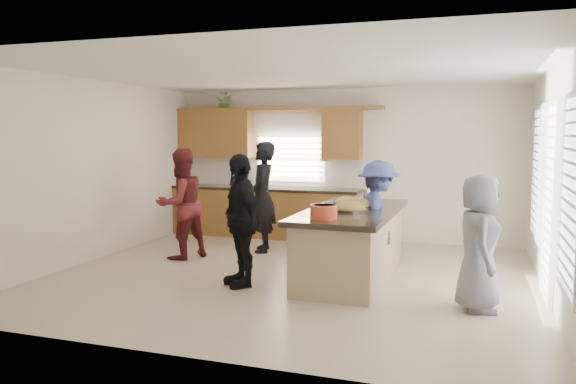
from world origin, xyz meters
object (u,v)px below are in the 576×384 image
(island, at_px, (352,245))
(woman_right_back, at_px, (378,217))
(woman_left_mid, at_px, (181,204))
(salad_bowl, at_px, (324,211))
(woman_left_front, at_px, (240,220))
(woman_left_back, at_px, (263,197))
(woman_right_front, at_px, (479,243))

(island, bearing_deg, woman_right_back, 54.47)
(island, relative_size, woman_left_mid, 1.56)
(salad_bowl, height_order, woman_left_front, woman_left_front)
(woman_left_front, bearing_deg, woman_left_back, 150.64)
(island, distance_m, salad_bowl, 1.14)
(salad_bowl, bearing_deg, woman_left_front, 173.67)
(woman_left_front, relative_size, woman_right_back, 1.07)
(salad_bowl, height_order, woman_right_back, woman_right_back)
(salad_bowl, bearing_deg, woman_left_mid, 154.20)
(island, xyz_separation_m, woman_left_mid, (-2.80, 0.32, 0.42))
(island, relative_size, woman_left_back, 1.48)
(woman_left_front, relative_size, woman_right_front, 1.12)
(island, height_order, woman_left_front, woman_left_front)
(salad_bowl, height_order, woman_left_back, woman_left_back)
(woman_left_mid, relative_size, woman_right_back, 1.08)
(salad_bowl, xyz_separation_m, woman_right_back, (0.43, 1.36, -0.24))
(woman_left_mid, distance_m, woman_left_front, 1.91)
(island, xyz_separation_m, woman_left_front, (-1.28, -0.84, 0.41))
(island, distance_m, woman_right_back, 0.60)
(island, distance_m, woman_right_front, 1.92)
(woman_left_front, height_order, woman_right_front, woman_left_front)
(island, height_order, woman_right_back, woman_right_back)
(woman_left_back, distance_m, woman_right_back, 2.23)
(island, height_order, salad_bowl, salad_bowl)
(woman_left_back, relative_size, woman_right_front, 1.20)
(woman_left_mid, bearing_deg, woman_right_back, 118.79)
(woman_left_front, distance_m, woman_right_front, 2.93)
(woman_right_back, xyz_separation_m, woman_right_front, (1.35, -1.34, -0.04))
(salad_bowl, bearing_deg, woman_right_back, 72.41)
(salad_bowl, relative_size, woman_left_front, 0.19)
(woman_left_front, bearing_deg, island, 80.39)
(woman_left_mid, distance_m, woman_right_back, 3.10)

